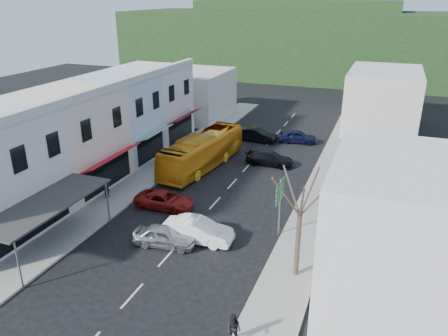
# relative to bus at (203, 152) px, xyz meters

# --- Properties ---
(ground) EXTENTS (120.00, 120.00, 0.00)m
(ground) POSITION_rel_bus_xyz_m (3.89, -10.63, -1.55)
(ground) COLOR black
(ground) RESTS_ON ground
(sidewalk_left) EXTENTS (3.00, 52.00, 0.15)m
(sidewalk_left) POSITION_rel_bus_xyz_m (-3.61, -0.63, -1.48)
(sidewalk_left) COLOR gray
(sidewalk_left) RESTS_ON ground
(sidewalk_right) EXTENTS (3.00, 52.00, 0.15)m
(sidewalk_right) POSITION_rel_bus_xyz_m (11.39, -0.63, -1.48)
(sidewalk_right) COLOR gray
(sidewalk_right) RESTS_ON ground
(shopfront_row) EXTENTS (8.25, 30.00, 8.00)m
(shopfront_row) POSITION_rel_bus_xyz_m (-8.61, -5.63, 2.45)
(shopfront_row) COLOR beige
(shopfront_row) RESTS_ON ground
(right_building) EXTENTS (8.00, 9.00, 8.00)m
(right_building) POSITION_rel_bus_xyz_m (17.39, -14.63, 2.45)
(right_building) COLOR beige
(right_building) RESTS_ON ground
(distant_block_left) EXTENTS (8.00, 10.00, 6.00)m
(distant_block_left) POSITION_rel_bus_xyz_m (-8.11, 16.37, 1.45)
(distant_block_left) COLOR #B7B2A8
(distant_block_left) RESTS_ON ground
(distant_block_right) EXTENTS (8.00, 12.00, 7.00)m
(distant_block_right) POSITION_rel_bus_xyz_m (14.89, 19.37, 1.95)
(distant_block_right) COLOR #B7B2A8
(distant_block_right) RESTS_ON ground
(hillside) EXTENTS (80.00, 26.00, 14.00)m
(hillside) POSITION_rel_bus_xyz_m (2.43, 54.46, 5.18)
(hillside) COLOR black
(hillside) RESTS_ON ground
(bus) EXTENTS (3.91, 11.82, 3.10)m
(bus) POSITION_rel_bus_xyz_m (0.00, 0.00, 0.00)
(bus) COLOR orange
(bus) RESTS_ON ground
(car_silver) EXTENTS (4.60, 2.36, 1.40)m
(car_silver) POSITION_rel_bus_xyz_m (3.18, -13.47, -0.85)
(car_silver) COLOR #B1B1B6
(car_silver) RESTS_ON ground
(car_white) EXTENTS (4.48, 2.02, 1.40)m
(car_white) POSITION_rel_bus_xyz_m (4.90, -12.20, -0.85)
(car_white) COLOR white
(car_white) RESTS_ON ground
(car_red) EXTENTS (4.66, 2.04, 1.40)m
(car_red) POSITION_rel_bus_xyz_m (0.59, -8.67, -0.85)
(car_red) COLOR maroon
(car_red) RESTS_ON ground
(car_black_near) EXTENTS (4.54, 1.94, 1.40)m
(car_black_near) POSITION_rel_bus_xyz_m (5.70, 2.81, -0.85)
(car_black_near) COLOR black
(car_black_near) RESTS_ON ground
(car_navy_mid) EXTENTS (4.60, 2.37, 1.40)m
(car_navy_mid) POSITION_rel_bus_xyz_m (6.78, 10.36, -0.85)
(car_navy_mid) COLOR black
(car_navy_mid) RESTS_ON ground
(car_black_far) EXTENTS (4.54, 2.17, 1.40)m
(car_black_far) POSITION_rel_bus_xyz_m (2.43, 9.37, -0.85)
(car_black_far) COLOR black
(car_black_far) RESTS_ON ground
(pedestrian_left) EXTENTS (0.46, 0.64, 1.70)m
(pedestrian_left) POSITION_rel_bus_xyz_m (-4.36, -8.94, -0.55)
(pedestrian_left) COLOR black
(pedestrian_left) RESTS_ON sidewalk_left
(pedestrian_right) EXTENTS (0.77, 0.56, 1.70)m
(pedestrian_right) POSITION_rel_bus_xyz_m (10.19, -20.01, -0.55)
(pedestrian_right) COLOR black
(pedestrian_right) RESTS_ON sidewalk_right
(direction_sign) EXTENTS (0.32, 1.86, 4.11)m
(direction_sign) POSITION_rel_bus_xyz_m (9.69, -9.68, 0.51)
(direction_sign) COLOR #125A27
(direction_sign) RESTS_ON ground
(street_tree) EXTENTS (3.98, 3.98, 7.84)m
(street_tree) POSITION_rel_bus_xyz_m (11.75, -13.73, 2.37)
(street_tree) COLOR #32241D
(street_tree) RESTS_ON ground
(traffic_signal) EXTENTS (1.25, 1.42, 5.31)m
(traffic_signal) POSITION_rel_bus_xyz_m (10.49, 19.57, 1.10)
(traffic_signal) COLOR black
(traffic_signal) RESTS_ON ground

